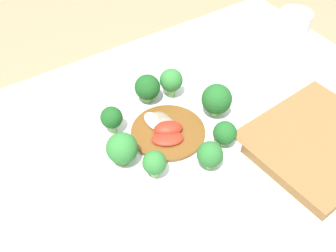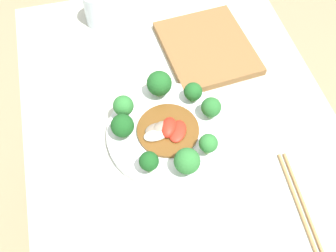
% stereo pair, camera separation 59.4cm
% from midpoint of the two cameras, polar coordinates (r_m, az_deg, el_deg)
% --- Properties ---
extents(plate, '(0.28, 0.28, 0.02)m').
position_cam_midpoint_polar(plate, '(0.76, 17.52, -16.29)').
color(plate, silver).
rests_on(plate, table).
extents(broccoli_north, '(0.05, 0.05, 0.06)m').
position_cam_midpoint_polar(broccoli_north, '(0.76, 13.89, -8.96)').
color(broccoli_north, '#70A356').
rests_on(broccoli_north, plate).
extents(broccoli_southwest, '(0.04, 0.04, 0.06)m').
position_cam_midpoint_polar(broccoli_southwest, '(0.68, 18.25, -21.96)').
color(broccoli_southwest, '#89B76B').
rests_on(broccoli_southwest, plate).
extents(broccoli_south, '(0.05, 0.05, 0.06)m').
position_cam_midpoint_polar(broccoli_south, '(0.72, 25.31, -19.59)').
color(broccoli_south, '#89B76B').
rests_on(broccoli_south, plate).
extents(broccoli_west, '(0.06, 0.06, 0.06)m').
position_cam_midpoint_polar(broccoli_west, '(0.68, 12.97, -20.06)').
color(broccoli_west, '#7AAD5B').
rests_on(broccoli_west, plate).
extents(broccoli_southeast, '(0.04, 0.04, 0.05)m').
position_cam_midpoint_polar(broccoli_southeast, '(0.76, 26.26, -15.86)').
color(broccoli_southeast, '#70A356').
rests_on(broccoli_southeast, plate).
extents(broccoli_northeast, '(0.05, 0.05, 0.06)m').
position_cam_midpoint_polar(broccoli_northeast, '(0.78, 17.11, -7.65)').
color(broccoli_northeast, '#70A356').
rests_on(broccoli_northeast, plate).
extents(broccoli_northwest, '(0.04, 0.04, 0.06)m').
position_cam_midpoint_polar(broccoli_northwest, '(0.70, 9.94, -14.77)').
color(broccoli_northwest, '#70A356').
rests_on(broccoli_northwest, plate).
extents(broccoli_east, '(0.06, 0.06, 0.07)m').
position_cam_midpoint_polar(broccoli_east, '(0.78, 24.08, -10.57)').
color(broccoli_east, '#89B76B').
rests_on(broccoli_east, plate).
extents(stirfry_center, '(0.14, 0.14, 0.03)m').
position_cam_midpoint_polar(stirfry_center, '(0.75, 17.49, -15.52)').
color(stirfry_center, brown).
rests_on(stirfry_center, plate).
extents(drinking_glass, '(0.07, 0.07, 0.10)m').
position_cam_midpoint_polar(drinking_glass, '(1.01, 30.33, 1.68)').
color(drinking_glass, silver).
rests_on(drinking_glass, table).
extents(cutting_board, '(0.27, 0.24, 0.02)m').
position_cam_midpoint_polar(cutting_board, '(0.88, 36.05, -14.61)').
color(cutting_board, brown).
rests_on(cutting_board, table).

